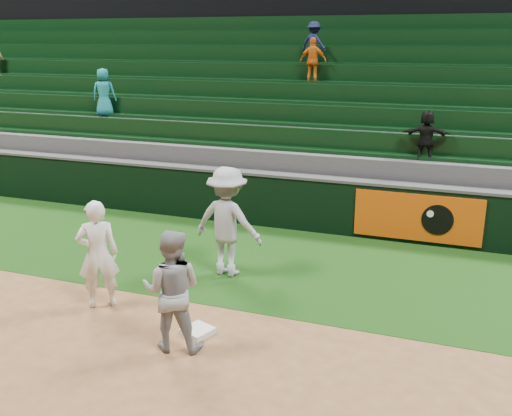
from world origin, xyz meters
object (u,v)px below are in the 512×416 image
Objects in this scene: baserunner at (172,290)px; first_baseman at (98,254)px; first_base at (198,331)px; base_coach at (228,222)px.

first_baseman is at bearing -36.60° from baserunner.
first_baseman is at bearing 170.44° from first_base.
baserunner is (-0.15, -0.44, 0.82)m from first_base.
base_coach is at bearing 101.26° from first_base.
base_coach reaches higher than baserunner.
base_coach is (-0.29, 2.66, 0.14)m from baserunner.
first_baseman is 1.89m from baserunner.
first_baseman is 2.39m from base_coach.
first_base is at bearing -121.32° from baserunner.
base_coach is (-0.44, 2.22, 0.97)m from first_base.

